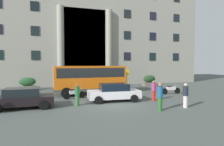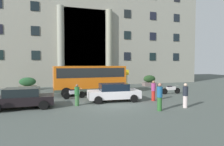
{
  "view_description": "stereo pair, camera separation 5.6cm",
  "coord_description": "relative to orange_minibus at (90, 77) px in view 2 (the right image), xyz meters",
  "views": [
    {
      "loc": [
        -4.28,
        -13.46,
        3.07
      ],
      "look_at": [
        1.78,
        5.93,
        2.08
      ],
      "focal_mm": 30.57,
      "sensor_mm": 36.0,
      "label": 1
    },
    {
      "loc": [
        -4.23,
        -13.47,
        3.07
      ],
      "look_at": [
        1.78,
        5.93,
        2.08
      ],
      "focal_mm": 30.57,
      "sensor_mm": 36.0,
      "label": 2
    }
  ],
  "objects": [
    {
      "name": "pedestrian_woman_with_bag",
      "position": [
        3.1,
        -8.13,
        -0.76
      ],
      "size": [
        0.36,
        0.36,
        1.82
      ],
      "rotation": [
        0.0,
        0.0,
        2.98
      ],
      "color": "#296129",
      "rests_on": "ground_plane"
    },
    {
      "name": "pedestrian_man_red_shirt",
      "position": [
        5.26,
        -7.91,
        -0.82
      ],
      "size": [
        0.36,
        0.36,
        1.72
      ],
      "rotation": [
        0.0,
        0.0,
        0.27
      ],
      "color": "beige",
      "rests_on": "ground_plane"
    },
    {
      "name": "orange_minibus",
      "position": [
        0.0,
        0.0,
        0.0
      ],
      "size": [
        7.11,
        2.9,
        2.83
      ],
      "rotation": [
        0.0,
        0.0,
        0.05
      ],
      "color": "orange",
      "rests_on": "ground_plane"
    },
    {
      "name": "motorcycle_far_end",
      "position": [
        -1.79,
        -2.14,
        -1.23
      ],
      "size": [
        1.97,
        0.65,
        0.89
      ],
      "rotation": [
        0.0,
        0.0,
        0.21
      ],
      "color": "black",
      "rests_on": "ground_plane"
    },
    {
      "name": "hedge_planter_east",
      "position": [
        9.24,
        4.63,
        -0.98
      ],
      "size": [
        1.83,
        0.99,
        1.47
      ],
      "color": "#72625E",
      "rests_on": "ground_plane"
    },
    {
      "name": "ground_plane",
      "position": [
        0.72,
        -5.5,
        -1.75
      ],
      "size": [
        80.0,
        64.0,
        0.12
      ],
      "primitive_type": "cube",
      "color": "#4B544F"
    },
    {
      "name": "hedge_planter_far_west",
      "position": [
        -6.34,
        4.77,
        -0.97
      ],
      "size": [
        1.9,
        0.83,
        1.49
      ],
      "color": "#726B58",
      "rests_on": "ground_plane"
    },
    {
      "name": "pedestrian_man_crossing",
      "position": [
        -1.87,
        -5.02,
        -0.9
      ],
      "size": [
        0.36,
        0.36,
        1.58
      ],
      "rotation": [
        0.0,
        0.0,
        1.49
      ],
      "color": "#376837",
      "rests_on": "ground_plane"
    },
    {
      "name": "pedestrian_child_trailing",
      "position": [
        4.41,
        -5.01,
        -0.85
      ],
      "size": [
        0.36,
        0.36,
        1.67
      ],
      "rotation": [
        0.0,
        0.0,
        5.67
      ],
      "color": "red",
      "rests_on": "ground_plane"
    },
    {
      "name": "parked_sedan_far",
      "position": [
        -5.56,
        -4.75,
        -0.97
      ],
      "size": [
        4.13,
        1.92,
        1.4
      ],
      "rotation": [
        0.0,
        0.0,
        0.0
      ],
      "color": "black",
      "rests_on": "ground_plane"
    },
    {
      "name": "office_building_facade",
      "position": [
        0.72,
        11.98,
        7.76
      ],
      "size": [
        36.99,
        9.7,
        18.91
      ],
      "color": "gray",
      "rests_on": "ground_plane"
    },
    {
      "name": "scooter_by_planter",
      "position": [
        -5.66,
        -2.12,
        -1.23
      ],
      "size": [
        1.9,
        0.61,
        0.89
      ],
      "rotation": [
        0.0,
        0.0,
        0.19
      ],
      "color": "black",
      "rests_on": "ground_plane"
    },
    {
      "name": "motorcycle_near_kerb",
      "position": [
        7.86,
        -2.4,
        -1.23
      ],
      "size": [
        2.08,
        0.55,
        0.89
      ],
      "rotation": [
        0.0,
        0.0,
        -0.01
      ],
      "color": "black",
      "rests_on": "ground_plane"
    },
    {
      "name": "parked_sedan_second",
      "position": [
        1.21,
        -4.22,
        -0.95
      ],
      "size": [
        4.31,
        2.14,
        1.45
      ],
      "rotation": [
        0.0,
        0.0,
        -0.06
      ],
      "color": "silver",
      "rests_on": "ground_plane"
    },
    {
      "name": "hedge_planter_entrance_left",
      "position": [
        2.93,
        5.18,
        -0.91
      ],
      "size": [
        1.93,
        0.79,
        1.61
      ],
      "color": "gray",
      "rests_on": "ground_plane"
    },
    {
      "name": "bus_stop_sign",
      "position": [
        4.66,
        1.57,
        -0.21
      ],
      "size": [
        0.44,
        0.08,
        2.36
      ],
      "color": "#9E9F14",
      "rests_on": "ground_plane"
    }
  ]
}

